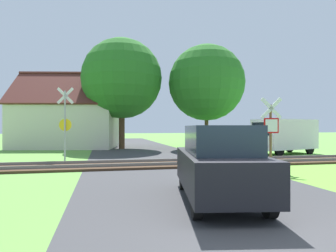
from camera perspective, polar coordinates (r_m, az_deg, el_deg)
ground_plane at (r=5.65m, az=17.26°, el=-18.18°), size 160.00×160.00×0.00m
road_asphalt at (r=7.39m, az=9.35°, el=-13.84°), size 6.85×80.00×0.01m
rail_track at (r=13.77m, az=-1.15°, el=-7.25°), size 60.00×2.60×0.22m
stop_sign_near at (r=12.54m, az=19.01°, el=-0.53°), size 0.87×0.18×2.93m
crossing_sign_far at (r=16.32m, az=-19.02°, el=1.06°), size 0.87×0.20×3.81m
house at (r=27.08m, az=-18.38°, el=0.37°), size 9.50×8.24×6.52m
tree_right at (r=25.12m, az=7.35°, el=8.17°), size 6.26×6.26×8.54m
tree_center at (r=24.86m, az=-8.78°, el=8.90°), size 6.50×6.50×8.94m
mail_truck at (r=20.65m, az=21.05°, el=-1.61°), size 5.23×3.20×2.24m
parked_car at (r=7.16m, az=9.61°, el=-7.03°), size 2.31×4.22×1.78m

